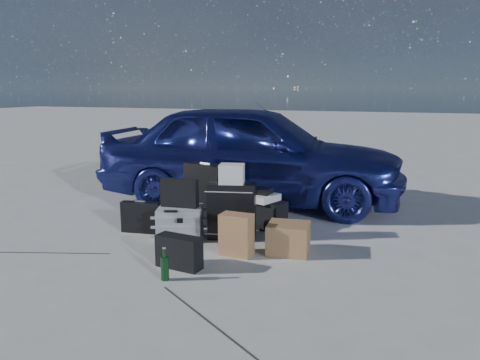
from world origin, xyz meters
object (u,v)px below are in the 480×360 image
briefcase (141,217)px  suitcase_right (232,211)px  duffel_bag (259,213)px  green_bottle (165,264)px  car (251,153)px  pelican_case (180,222)px  suitcase_left (206,194)px  cardboard_box (288,238)px

briefcase → suitcase_right: bearing=-0.3°
duffel_bag → green_bottle: (-0.26, -1.77, -0.02)m
suitcase_right → car: bearing=88.4°
car → pelican_case: (-0.20, -1.80, -0.54)m
duffel_bag → suitcase_left: bearing=-157.3°
cardboard_box → suitcase_left: bearing=150.7°
pelican_case → duffel_bag: (0.67, 0.69, -0.01)m
suitcase_right → duffel_bag: bearing=62.8°
duffel_bag → green_bottle: size_ratio=2.30×
briefcase → suitcase_right: (1.04, 0.15, 0.13)m
briefcase → green_bottle: (0.91, -1.09, -0.04)m
pelican_case → duffel_bag: 0.96m
pelican_case → green_bottle: size_ratio=1.67×
duffel_bag → briefcase: bearing=-135.2°
pelican_case → cardboard_box: (1.23, -0.07, -0.02)m
cardboard_box → green_bottle: size_ratio=1.43×
duffel_bag → green_bottle: duffel_bag is taller
suitcase_right → green_bottle: size_ratio=2.18×
car → duffel_bag: bearing=-162.8°
car → briefcase: 1.99m
pelican_case → suitcase_right: (0.54, 0.16, 0.13)m
suitcase_left → cardboard_box: size_ratio=1.82×
car → duffel_bag: (0.47, -1.11, -0.55)m
pelican_case → briefcase: (-0.50, 0.01, 0.01)m
pelican_case → suitcase_right: size_ratio=0.77×
duffel_bag → car: bearing=128.0°
suitcase_left → cardboard_box: suitcase_left is taller
briefcase → cardboard_box: bearing=-10.8°
briefcase → suitcase_left: size_ratio=0.62×
suitcase_right → suitcase_left: bearing=125.2°
suitcase_left → green_bottle: 1.74m
suitcase_left → green_bottle: (0.37, -1.68, -0.22)m
suitcase_right → cardboard_box: suitcase_right is taller
cardboard_box → briefcase: bearing=177.5°
car → cardboard_box: (1.03, -1.86, -0.56)m
car → suitcase_right: bearing=-174.1°
pelican_case → green_bottle: (0.41, -1.08, -0.03)m
briefcase → car: bearing=60.2°
duffel_bag → green_bottle: 1.79m
green_bottle → suitcase_left: bearing=102.5°
pelican_case → cardboard_box: 1.23m
cardboard_box → duffel_bag: bearing=126.4°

